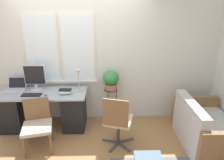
# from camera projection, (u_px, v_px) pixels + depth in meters

# --- Properties ---
(ground_plane) EXTENTS (14.00, 14.00, 0.00)m
(ground_plane) POSITION_uv_depth(u_px,v_px,m) (79.00, 136.00, 3.68)
(ground_plane) COLOR #9E7042
(wall_back_with_window) EXTENTS (9.00, 0.12, 2.70)m
(wall_back_with_window) POSITION_uv_depth(u_px,v_px,m) (79.00, 55.00, 3.85)
(wall_back_with_window) COLOR silver
(wall_back_with_window) RESTS_ON ground_plane
(desk) EXTENTS (1.63, 0.62, 0.73)m
(desk) POSITION_uv_depth(u_px,v_px,m) (44.00, 109.00, 3.81)
(desk) COLOR #9EA3A8
(desk) RESTS_ON ground_plane
(laptop) EXTENTS (0.35, 0.31, 0.22)m
(laptop) POSITION_uv_depth(u_px,v_px,m) (16.00, 88.00, 3.78)
(laptop) COLOR #B7B7BC
(laptop) RESTS_ON desk
(monitor) EXTENTS (0.39, 0.21, 0.48)m
(monitor) POSITION_uv_depth(u_px,v_px,m) (35.00, 77.00, 3.74)
(monitor) COLOR silver
(monitor) RESTS_ON desk
(keyboard) EXTENTS (0.34, 0.14, 0.02)m
(keyboard) POSITION_uv_depth(u_px,v_px,m) (31.00, 95.00, 3.58)
(keyboard) COLOR black
(keyboard) RESTS_ON desk
(mouse) EXTENTS (0.04, 0.07, 0.03)m
(mouse) POSITION_uv_depth(u_px,v_px,m) (45.00, 95.00, 3.57)
(mouse) COLOR slate
(mouse) RESTS_ON desk
(desk_lamp) EXTENTS (0.11, 0.11, 0.44)m
(desk_lamp) POSITION_uv_depth(u_px,v_px,m) (79.00, 76.00, 3.66)
(desk_lamp) COLOR #BCB299
(desk_lamp) RESTS_ON desk
(book_stack) EXTENTS (0.22, 0.17, 0.09)m
(book_stack) POSITION_uv_depth(u_px,v_px,m) (65.00, 91.00, 3.63)
(book_stack) COLOR green
(book_stack) RESTS_ON desk
(desk_chair_wooden) EXTENTS (0.53, 0.54, 0.82)m
(desk_chair_wooden) POSITION_uv_depth(u_px,v_px,m) (37.00, 123.00, 3.25)
(desk_chair_wooden) COLOR brown
(desk_chair_wooden) RESTS_ON ground_plane
(office_chair_swivel) EXTENTS (0.56, 0.57, 0.94)m
(office_chair_swivel) POSITION_uv_depth(u_px,v_px,m) (118.00, 120.00, 3.24)
(office_chair_swivel) COLOR #47474C
(office_chair_swivel) RESTS_ON ground_plane
(couch_loveseat) EXTENTS (0.83, 1.23, 0.80)m
(couch_loveseat) POSITION_uv_depth(u_px,v_px,m) (205.00, 130.00, 3.36)
(couch_loveseat) COLOR beige
(couch_loveseat) RESTS_ON ground_plane
(plant_stand) EXTENTS (0.26, 0.26, 0.70)m
(plant_stand) POSITION_uv_depth(u_px,v_px,m) (111.00, 93.00, 3.96)
(plant_stand) COLOR #333338
(plant_stand) RESTS_ON ground_plane
(potted_plant) EXTENTS (0.31, 0.31, 0.38)m
(potted_plant) POSITION_uv_depth(u_px,v_px,m) (111.00, 79.00, 3.86)
(potted_plant) COLOR #9E6B4C
(potted_plant) RESTS_ON plant_stand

